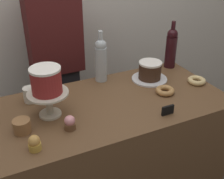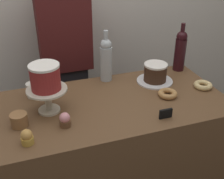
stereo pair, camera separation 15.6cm
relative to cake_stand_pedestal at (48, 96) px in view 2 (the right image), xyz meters
The scene contains 15 objects.
display_counter 0.64m from the cake_stand_pedestal, ahead, with size 1.30×0.65×0.89m.
cake_stand_pedestal is the anchor object (origin of this frame).
white_layer_cake 0.11m from the cake_stand_pedestal, behind, with size 0.15×0.15×0.13m.
silver_serving_platter 0.70m from the cake_stand_pedestal, 10.46° to the left, with size 0.23×0.23×0.01m.
chocolate_round_cake 0.70m from the cake_stand_pedestal, 10.46° to the left, with size 0.15×0.15×0.11m.
wine_bottle_clear 0.48m from the cake_stand_pedestal, 32.47° to the left, with size 0.08×0.08×0.33m.
wine_bottle_dark_red 0.95m from the cake_stand_pedestal, 14.65° to the left, with size 0.08×0.08×0.33m.
cupcake_strawberry 0.18m from the cake_stand_pedestal, 70.68° to the right, with size 0.06×0.06×0.07m.
cupcake_caramel 0.28m from the cake_stand_pedestal, 118.44° to the right, with size 0.06×0.06×0.07m.
donut_glazed 0.93m from the cake_stand_pedestal, ahead, with size 0.11×0.11×0.03m.
donut_maple 0.68m from the cake_stand_pedestal, ahead, with size 0.11×0.11×0.03m.
cookie_stack 0.19m from the cake_stand_pedestal, 151.42° to the right, with size 0.08×0.08×0.07m.
price_sign_chalkboard 0.62m from the cake_stand_pedestal, 24.92° to the right, with size 0.07×0.01×0.05m.
coffee_cup_ceramic 0.20m from the cake_stand_pedestal, 108.96° to the left, with size 0.08×0.08×0.08m.
barista_figure 0.68m from the cake_stand_pedestal, 71.60° to the left, with size 0.36×0.22×1.60m.
Camera 2 is at (-0.44, -1.29, 1.73)m, focal length 45.58 mm.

